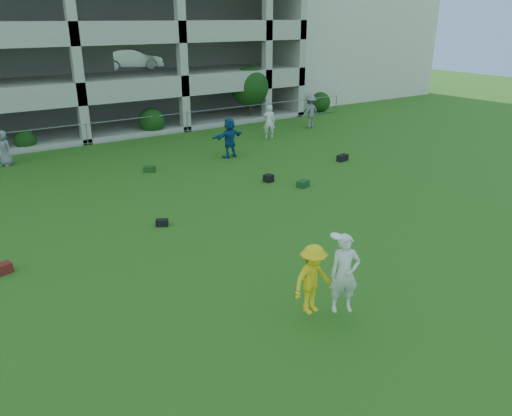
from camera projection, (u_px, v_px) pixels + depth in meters
ground at (316, 299)px, 12.32m from camera, size 100.00×100.00×0.00m
stucco_building at (312, 35)px, 44.18m from camera, size 16.00×14.00×10.00m
bystander_c at (4, 148)px, 23.05m from camera, size 0.90×0.97×1.66m
bystander_d at (230, 138)px, 24.36m from camera, size 1.88×0.85×1.95m
bystander_e at (269, 122)px, 28.11m from camera, size 0.83×0.73×1.91m
bystander_f at (310, 112)px, 30.89m from camera, size 1.38×0.90×2.01m
bag_red_a at (1, 269)px, 13.47m from camera, size 0.61×0.42×0.28m
bag_black_b at (162, 223)px, 16.58m from camera, size 0.47×0.42×0.22m
bag_green_c at (303, 184)px, 20.37m from camera, size 0.59×0.51×0.26m
crate_d at (268, 178)px, 21.00m from camera, size 0.44×0.44×0.30m
bag_black_e at (342, 158)px, 24.03m from camera, size 0.65×0.42×0.30m
bag_green_g at (149, 169)px, 22.33m from camera, size 0.58×0.54×0.25m
frisbee_contest at (324, 277)px, 11.05m from camera, size 1.57×1.06×1.95m
parking_garage at (36, 25)px, 31.61m from camera, size 30.00×14.00×12.00m
fence at (87, 134)px, 26.82m from camera, size 36.06×0.06×1.20m
shrub_row at (160, 107)px, 29.43m from camera, size 34.38×2.52×3.50m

